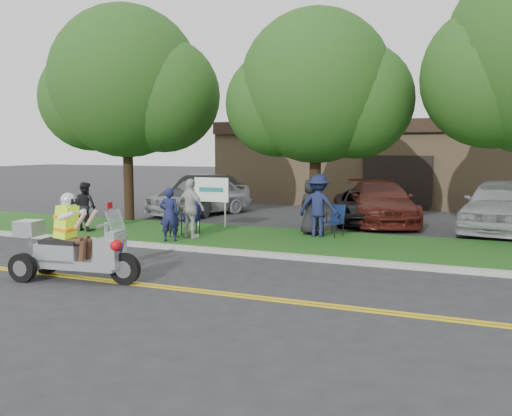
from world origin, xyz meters
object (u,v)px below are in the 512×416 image
at_px(lawn_chair_a, 336,218).
at_px(parked_car_far_left, 199,196).
at_px(parked_car_right, 380,202).
at_px(spectator_adult_left, 169,214).
at_px(parked_car_far_right, 502,205).
at_px(parked_car_left, 203,194).
at_px(lawn_chair_b, 191,215).
at_px(parked_car_mid, 363,207).
at_px(spectator_adult_mid, 85,206).
at_px(spectator_adult_right, 191,208).
at_px(trike_scooter, 72,250).

distance_m(lawn_chair_a, parked_car_far_left, 7.58).
relative_size(parked_car_far_left, parked_car_right, 0.88).
xyz_separation_m(spectator_adult_left, parked_car_far_right, (8.79, 5.96, 0.02)).
xyz_separation_m(parked_car_left, parked_car_far_right, (11.40, -0.95, 0.09)).
bearing_deg(spectator_adult_left, parked_car_far_left, -92.97).
relative_size(lawn_chair_b, parked_car_mid, 0.22).
xyz_separation_m(spectator_adult_mid, spectator_adult_right, (3.84, 0.00, 0.09)).
relative_size(spectator_adult_mid, parked_car_left, 0.32).
bearing_deg(spectator_adult_mid, lawn_chair_a, -155.14).
bearing_deg(lawn_chair_a, lawn_chair_b, -138.34).
relative_size(lawn_chair_b, spectator_adult_left, 0.65).
bearing_deg(spectator_adult_left, parked_car_left, -93.63).
height_order(spectator_adult_left, parked_car_far_left, spectator_adult_left).
relative_size(spectator_adult_left, parked_car_left, 0.32).
distance_m(spectator_adult_mid, parked_car_left, 6.27).
bearing_deg(lawn_chair_a, parked_car_far_right, 60.51).
height_order(parked_car_left, parked_car_far_right, parked_car_far_right).
relative_size(trike_scooter, parked_car_mid, 0.64).
xyz_separation_m(spectator_adult_mid, parked_car_left, (0.92, 6.21, -0.09)).
bearing_deg(parked_car_left, spectator_adult_left, -71.86).
xyz_separation_m(spectator_adult_mid, parked_car_mid, (7.76, 5.74, -0.27)).
relative_size(lawn_chair_b, spectator_adult_right, 0.57).
height_order(spectator_adult_mid, parked_car_far_left, spectator_adult_mid).
bearing_deg(lawn_chair_b, parked_car_mid, 34.15).
distance_m(lawn_chair_a, parked_car_left, 7.97).
bearing_deg(spectator_adult_right, trike_scooter, 105.73).
relative_size(spectator_adult_mid, parked_car_far_left, 0.33).
bearing_deg(parked_car_far_left, spectator_adult_right, -41.41).
bearing_deg(parked_car_far_right, parked_car_far_left, -172.59).
bearing_deg(lawn_chair_b, parked_car_far_left, 100.95).
height_order(lawn_chair_b, parked_car_mid, parked_car_mid).
xyz_separation_m(spectator_adult_left, parked_car_left, (-2.62, 6.91, -0.07)).
bearing_deg(parked_car_far_right, parked_car_mid, -176.60).
xyz_separation_m(lawn_chair_a, spectator_adult_right, (-3.84, -1.98, 0.34)).
distance_m(spectator_adult_mid, parked_car_far_right, 13.40).
bearing_deg(spectator_adult_left, lawn_chair_a, -171.34).
xyz_separation_m(lawn_chair_a, parked_car_left, (-6.75, 4.22, 0.17)).
bearing_deg(spectator_adult_left, spectator_adult_mid, -35.62).
bearing_deg(spectator_adult_mid, lawn_chair_b, -157.40).
bearing_deg(lawn_chair_a, parked_car_left, 173.36).
distance_m(lawn_chair_b, parked_car_right, 7.19).
xyz_separation_m(spectator_adult_left, parked_car_right, (4.77, 6.73, -0.11)).
height_order(spectator_adult_right, parked_car_far_left, spectator_adult_right).
relative_size(spectator_adult_right, parked_car_right, 0.33).
bearing_deg(spectator_adult_mid, parked_car_right, -133.68).
relative_size(spectator_adult_mid, parked_car_right, 0.30).
distance_m(lawn_chair_b, spectator_adult_mid, 3.52).
relative_size(parked_car_left, parked_car_mid, 1.10).
xyz_separation_m(spectator_adult_left, spectator_adult_mid, (-3.54, 0.70, 0.01)).
distance_m(spectator_adult_right, parked_car_right, 7.51).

